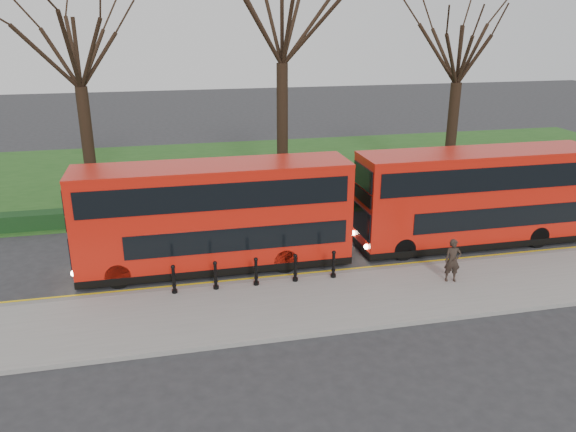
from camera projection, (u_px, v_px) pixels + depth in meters
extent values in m
plane|color=#28282B|center=(286.00, 269.00, 21.65)|extent=(120.00, 120.00, 0.00)
cube|color=gray|center=(306.00, 304.00, 18.86)|extent=(60.00, 4.00, 0.15)
cube|color=slate|center=(292.00, 279.00, 20.71)|extent=(60.00, 0.25, 0.16)
cube|color=#214D19|center=(235.00, 172.00, 35.45)|extent=(60.00, 18.00, 0.06)
cube|color=black|center=(257.00, 206.00, 27.78)|extent=(60.00, 0.90, 0.80)
cube|color=yellow|center=(290.00, 277.00, 21.01)|extent=(60.00, 0.10, 0.01)
cube|color=yellow|center=(289.00, 275.00, 21.19)|extent=(60.00, 0.10, 0.01)
cylinder|color=black|center=(88.00, 148.00, 28.20)|extent=(0.60, 0.60, 6.04)
cylinder|color=black|center=(282.00, 130.00, 30.11)|extent=(0.60, 0.60, 6.99)
cylinder|color=black|center=(452.00, 134.00, 32.38)|extent=(0.60, 0.60, 5.78)
cylinder|color=black|center=(174.00, 280.00, 19.31)|extent=(0.15, 0.15, 1.00)
cylinder|color=black|center=(216.00, 276.00, 19.61)|extent=(0.15, 0.15, 1.00)
cylinder|color=black|center=(256.00, 272.00, 19.90)|extent=(0.15, 0.15, 1.00)
cylinder|color=black|center=(295.00, 268.00, 20.20)|extent=(0.15, 0.15, 1.00)
cylinder|color=black|center=(334.00, 265.00, 20.50)|extent=(0.15, 0.15, 1.00)
cube|color=red|center=(215.00, 213.00, 21.15)|extent=(10.21, 2.32, 3.76)
cube|color=black|center=(217.00, 260.00, 21.79)|extent=(10.23, 2.34, 0.28)
cube|color=black|center=(239.00, 240.00, 20.45)|extent=(8.17, 0.04, 0.88)
cube|color=black|center=(217.00, 197.00, 19.75)|extent=(9.66, 0.04, 0.97)
cube|color=black|center=(70.00, 216.00, 19.99)|extent=(0.06, 2.04, 0.51)
cylinder|color=black|center=(118.00, 276.00, 20.04)|extent=(0.93, 0.28, 0.93)
cylinder|color=black|center=(121.00, 254.00, 21.92)|extent=(0.93, 0.28, 0.93)
cylinder|color=black|center=(285.00, 260.00, 21.31)|extent=(0.93, 0.28, 0.93)
cylinder|color=black|center=(275.00, 241.00, 23.19)|extent=(0.93, 0.28, 0.93)
cube|color=red|center=(476.00, 195.00, 23.49)|extent=(10.10, 2.30, 3.72)
cube|color=black|center=(472.00, 237.00, 24.12)|extent=(10.12, 2.32, 0.28)
cube|color=black|center=(506.00, 217.00, 22.80)|extent=(8.08, 0.04, 0.87)
cube|color=black|center=(495.00, 179.00, 22.10)|extent=(9.55, 0.04, 0.96)
cube|color=black|center=(362.00, 196.00, 22.35)|extent=(0.06, 2.02, 0.50)
cylinder|color=black|center=(404.00, 249.00, 22.39)|extent=(0.92, 0.28, 0.92)
cylinder|color=black|center=(385.00, 231.00, 24.25)|extent=(0.92, 0.28, 0.92)
cylinder|color=black|center=(538.00, 237.00, 23.65)|extent=(0.92, 0.28, 0.92)
cylinder|color=black|center=(510.00, 221.00, 25.51)|extent=(0.92, 0.28, 0.92)
imported|color=#2D221C|center=(453.00, 261.00, 20.11)|extent=(0.65, 0.51, 1.60)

